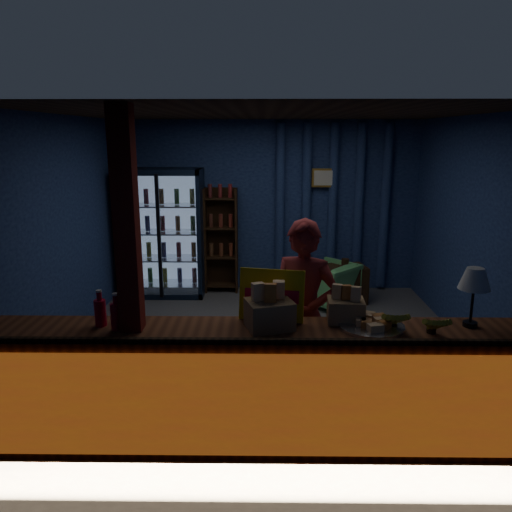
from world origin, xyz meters
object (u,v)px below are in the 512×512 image
at_px(shopkeeper, 303,316).
at_px(pastry_tray, 371,324).
at_px(table_lamp, 475,281).
at_px(green_chair, 329,284).

height_order(shopkeeper, pastry_tray, shopkeeper).
bearing_deg(pastry_tray, table_lamp, 3.22).
bearing_deg(green_chair, table_lamp, 56.82).
bearing_deg(table_lamp, shopkeeper, 158.33).
bearing_deg(pastry_tray, green_chair, 87.96).
distance_m(green_chair, pastry_tray, 3.29).
distance_m(shopkeeper, pastry_tray, 0.73).
distance_m(shopkeeper, table_lamp, 1.41).
xyz_separation_m(green_chair, pastry_tray, (-0.11, -3.23, 0.66)).
bearing_deg(green_chair, shopkeeper, 32.88).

